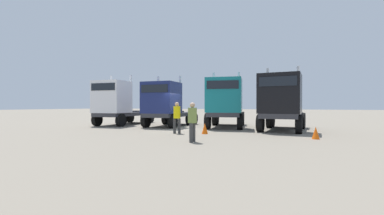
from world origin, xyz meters
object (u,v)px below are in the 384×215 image
at_px(semi_truck_white, 117,103).
at_px(semi_truck_navy, 165,104).
at_px(semi_truck_black, 281,102).
at_px(traffic_cone_near, 205,128).
at_px(visitor_with_camera, 192,119).
at_px(visitor_in_hivis, 177,115).
at_px(traffic_cone_mid, 316,133).
at_px(semi_truck_teal, 225,102).

relative_size(semi_truck_white, semi_truck_navy, 1.10).
relative_size(semi_truck_black, traffic_cone_near, 9.26).
xyz_separation_m(semi_truck_navy, semi_truck_black, (8.44, -0.07, 0.10)).
relative_size(semi_truck_black, visitor_with_camera, 3.28).
bearing_deg(visitor_in_hivis, semi_truck_white, 44.20).
xyz_separation_m(semi_truck_black, traffic_cone_mid, (1.87, -3.41, -1.55)).
xyz_separation_m(semi_truck_white, semi_truck_navy, (4.43, 0.26, -0.09)).
relative_size(semi_truck_teal, visitor_in_hivis, 3.47).
relative_size(semi_truck_navy, visitor_with_camera, 3.26).
xyz_separation_m(semi_truck_navy, semi_truck_teal, (4.49, 0.85, 0.12)).
bearing_deg(visitor_in_hivis, semi_truck_black, -74.32).
bearing_deg(semi_truck_black, semi_truck_white, -86.97).
xyz_separation_m(semi_truck_teal, visitor_in_hivis, (-1.51, -4.77, -0.80)).
xyz_separation_m(semi_truck_white, traffic_cone_near, (8.96, -3.18, -1.53)).
bearing_deg(visitor_in_hivis, traffic_cone_mid, -106.06).
height_order(semi_truck_navy, visitor_in_hivis, semi_truck_navy).
bearing_deg(visitor_with_camera, traffic_cone_mid, -145.35).
bearing_deg(semi_truck_teal, semi_truck_navy, -90.22).
height_order(semi_truck_white, visitor_in_hivis, semi_truck_white).
height_order(semi_truck_white, visitor_with_camera, semi_truck_white).
height_order(semi_truck_teal, visitor_with_camera, semi_truck_teal).
bearing_deg(visitor_with_camera, semi_truck_black, -114.19).
bearing_deg(semi_truck_navy, semi_truck_teal, 97.72).
bearing_deg(semi_truck_black, semi_truck_navy, -88.30).
height_order(semi_truck_teal, traffic_cone_near, semi_truck_teal).
bearing_deg(traffic_cone_mid, semi_truck_white, 167.69).
height_order(semi_truck_white, semi_truck_navy, semi_truck_white).
distance_m(semi_truck_navy, traffic_cone_near, 5.87).
relative_size(semi_truck_teal, traffic_cone_near, 10.12).
xyz_separation_m(semi_truck_teal, traffic_cone_near, (0.04, -4.29, -1.56)).
height_order(semi_truck_teal, traffic_cone_mid, semi_truck_teal).
height_order(semi_truck_white, traffic_cone_mid, semi_truck_white).
height_order(semi_truck_white, semi_truck_teal, semi_truck_white).
distance_m(visitor_in_hivis, traffic_cone_mid, 7.38).
bearing_deg(semi_truck_black, visitor_in_hivis, -52.62).
height_order(semi_truck_navy, traffic_cone_mid, semi_truck_navy).
relative_size(semi_truck_white, semi_truck_black, 1.09).
distance_m(semi_truck_teal, semi_truck_black, 4.05).
bearing_deg(semi_truck_teal, traffic_cone_near, -10.34).
height_order(semi_truck_black, traffic_cone_mid, semi_truck_black).
xyz_separation_m(semi_truck_white, semi_truck_teal, (8.92, 1.11, 0.03)).
bearing_deg(semi_truck_white, traffic_cone_near, 64.98).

